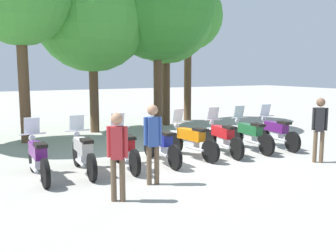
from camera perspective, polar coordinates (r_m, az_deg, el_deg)
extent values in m
plane|color=#9E9B93|center=(10.80, 1.26, -5.07)|extent=(80.00, 80.00, 0.00)
cylinder|color=black|center=(10.12, -19.34, -4.60)|extent=(0.10, 0.64, 0.64)
cylinder|color=black|center=(8.63, -17.65, -6.69)|extent=(0.10, 0.64, 0.64)
cube|color=silver|center=(10.05, -19.43, -2.70)|extent=(0.12, 0.36, 0.04)
cube|color=#59196B|center=(9.34, -18.72, -3.41)|extent=(0.27, 0.95, 0.30)
cube|color=silver|center=(9.35, -18.59, -5.09)|extent=(0.22, 0.40, 0.24)
cube|color=black|center=(8.92, -18.32, -2.68)|extent=(0.24, 0.44, 0.08)
cylinder|color=silver|center=(9.97, -19.34, -2.93)|extent=(0.05, 0.23, 0.64)
cylinder|color=silver|center=(9.82, -19.35, -1.11)|extent=(0.62, 0.04, 0.04)
sphere|color=silver|center=(9.97, -19.44, -1.68)|extent=(0.16, 0.16, 0.16)
cylinder|color=silver|center=(9.05, -19.23, -5.94)|extent=(0.08, 0.70, 0.07)
cube|color=silver|center=(9.85, -19.46, 0.09)|extent=(0.36, 0.14, 0.39)
cylinder|color=black|center=(10.36, -13.30, -4.05)|extent=(0.13, 0.64, 0.64)
cylinder|color=black|center=(8.88, -11.19, -6.03)|extent=(0.13, 0.64, 0.64)
cube|color=silver|center=(10.29, -13.37, -2.20)|extent=(0.14, 0.37, 0.04)
cube|color=silver|center=(9.59, -12.46, -2.87)|extent=(0.31, 0.96, 0.30)
cube|color=silver|center=(9.60, -12.34, -4.50)|extent=(0.24, 0.41, 0.24)
cube|color=black|center=(9.17, -11.93, -2.15)|extent=(0.26, 0.45, 0.08)
cylinder|color=silver|center=(10.21, -13.26, -2.43)|extent=(0.06, 0.23, 0.64)
cylinder|color=silver|center=(10.07, -13.21, -0.64)|extent=(0.62, 0.07, 0.04)
sphere|color=silver|center=(10.21, -13.34, -1.20)|extent=(0.17, 0.17, 0.16)
cylinder|color=silver|center=(9.29, -12.87, -5.32)|extent=(0.10, 0.70, 0.07)
cube|color=silver|center=(10.10, -13.32, 0.53)|extent=(0.37, 0.15, 0.39)
cylinder|color=black|center=(10.64, -7.57, -3.57)|extent=(0.15, 0.65, 0.64)
cylinder|color=black|center=(9.19, -4.92, -5.41)|extent=(0.15, 0.65, 0.64)
cube|color=silver|center=(10.58, -7.61, -1.77)|extent=(0.15, 0.37, 0.04)
cube|color=red|center=(9.89, -6.46, -2.39)|extent=(0.34, 0.97, 0.30)
cube|color=silver|center=(9.90, -6.35, -3.98)|extent=(0.25, 0.42, 0.24)
cube|color=black|center=(9.48, -5.77, -1.68)|extent=(0.28, 0.46, 0.08)
cylinder|color=silver|center=(10.50, -7.47, -1.99)|extent=(0.07, 0.23, 0.64)
cylinder|color=silver|center=(10.36, -7.37, -0.24)|extent=(0.62, 0.09, 0.04)
sphere|color=silver|center=(10.50, -7.55, -0.79)|extent=(0.17, 0.17, 0.16)
cylinder|color=silver|center=(9.58, -6.73, -4.75)|extent=(0.13, 0.70, 0.07)
cube|color=silver|center=(10.39, -7.48, 0.89)|extent=(0.37, 0.16, 0.39)
cylinder|color=black|center=(11.07, -2.73, -3.04)|extent=(0.12, 0.64, 0.64)
cylinder|color=black|center=(9.71, 1.00, -4.65)|extent=(0.12, 0.64, 0.64)
cube|color=silver|center=(11.01, -2.74, -1.31)|extent=(0.13, 0.36, 0.04)
cube|color=navy|center=(10.36, -1.11, -1.85)|extent=(0.28, 0.96, 0.30)
cube|color=silver|center=(10.37, -0.99, -3.36)|extent=(0.23, 0.41, 0.24)
cube|color=black|center=(9.98, -0.12, -1.14)|extent=(0.25, 0.45, 0.08)
cylinder|color=silver|center=(10.94, -2.55, -1.51)|extent=(0.06, 0.23, 0.64)
cylinder|color=silver|center=(10.80, -2.36, 0.17)|extent=(0.62, 0.05, 0.04)
sphere|color=silver|center=(10.94, -2.64, -0.37)|extent=(0.16, 0.16, 0.16)
cylinder|color=silver|center=(10.05, -1.07, -4.09)|extent=(0.09, 0.70, 0.07)
cylinder|color=black|center=(11.62, 1.08, -2.50)|extent=(0.19, 0.65, 0.64)
cylinder|color=black|center=(10.47, 6.30, -3.75)|extent=(0.19, 0.65, 0.64)
cube|color=silver|center=(11.57, 1.08, -0.84)|extent=(0.17, 0.37, 0.04)
cube|color=orange|center=(11.01, 3.40, -1.27)|extent=(0.40, 0.98, 0.30)
cube|color=silver|center=(11.02, 3.55, -2.69)|extent=(0.28, 0.43, 0.24)
cube|color=black|center=(10.68, 4.79, -0.54)|extent=(0.30, 0.47, 0.08)
cylinder|color=silver|center=(11.50, 1.36, -1.02)|extent=(0.08, 0.23, 0.64)
cylinder|color=silver|center=(11.38, 1.64, 0.58)|extent=(0.62, 0.13, 0.04)
sphere|color=silver|center=(11.50, 1.24, 0.06)|extent=(0.18, 0.18, 0.16)
cylinder|color=silver|center=(10.70, 3.94, -3.34)|extent=(0.17, 0.70, 0.07)
cube|color=silver|center=(11.40, 1.46, 1.61)|extent=(0.38, 0.18, 0.39)
cylinder|color=black|center=(12.25, 6.35, -1.99)|extent=(0.17, 0.65, 0.64)
cylinder|color=black|center=(10.93, 10.13, -3.31)|extent=(0.17, 0.65, 0.64)
cube|color=silver|center=(12.20, 6.38, -0.42)|extent=(0.16, 0.37, 0.04)
cube|color=red|center=(11.57, 8.05, -0.87)|extent=(0.37, 0.97, 0.30)
cube|color=silver|center=(11.57, 8.14, -2.23)|extent=(0.27, 0.42, 0.24)
cube|color=black|center=(11.20, 9.07, -0.21)|extent=(0.29, 0.47, 0.08)
cylinder|color=silver|center=(12.12, 6.57, -0.59)|extent=(0.08, 0.23, 0.64)
cylinder|color=silver|center=(12.00, 6.80, 0.93)|extent=(0.62, 0.11, 0.04)
sphere|color=silver|center=(12.13, 6.50, 0.44)|extent=(0.18, 0.18, 0.16)
cylinder|color=silver|center=(11.25, 8.18, -2.84)|extent=(0.15, 0.70, 0.07)
cube|color=silver|center=(12.03, 6.68, 1.91)|extent=(0.37, 0.17, 0.39)
cylinder|color=black|center=(12.87, 10.03, -1.57)|extent=(0.14, 0.64, 0.64)
cylinder|color=black|center=(11.65, 14.36, -2.73)|extent=(0.14, 0.64, 0.64)
cube|color=silver|center=(12.82, 10.06, -0.07)|extent=(0.14, 0.37, 0.04)
cube|color=#1E6033|center=(12.23, 11.99, -0.47)|extent=(0.32, 0.96, 0.30)
cube|color=silver|center=(12.24, 12.10, -1.76)|extent=(0.24, 0.41, 0.24)
cube|color=black|center=(11.89, 13.17, 0.17)|extent=(0.27, 0.45, 0.08)
cylinder|color=silver|center=(12.75, 10.29, -0.24)|extent=(0.06, 0.23, 0.64)
cylinder|color=silver|center=(12.63, 10.56, 1.21)|extent=(0.62, 0.07, 0.04)
sphere|color=silver|center=(12.75, 10.21, 0.74)|extent=(0.17, 0.17, 0.16)
cylinder|color=silver|center=(11.92, 12.33, -2.32)|extent=(0.11, 0.70, 0.07)
cube|color=silver|center=(12.66, 10.43, 2.14)|extent=(0.37, 0.15, 0.39)
cylinder|color=black|center=(13.55, 13.75, -1.19)|extent=(0.17, 0.65, 0.64)
cylinder|color=black|center=(12.35, 17.93, -2.26)|extent=(0.17, 0.65, 0.64)
cube|color=silver|center=(13.50, 13.80, 0.23)|extent=(0.16, 0.37, 0.04)
cube|color=#59196B|center=(12.93, 15.67, -0.14)|extent=(0.36, 0.97, 0.30)
cube|color=silver|center=(12.93, 15.75, -1.35)|extent=(0.26, 0.42, 0.24)
cube|color=black|center=(12.59, 16.80, 0.47)|extent=(0.29, 0.46, 0.08)
cylinder|color=silver|center=(13.43, 14.02, 0.08)|extent=(0.07, 0.23, 0.64)
cylinder|color=silver|center=(13.32, 14.29, 1.45)|extent=(0.62, 0.10, 0.04)
sphere|color=silver|center=(13.44, 13.95, 1.01)|extent=(0.18, 0.18, 0.16)
cylinder|color=silver|center=(12.61, 16.00, -1.88)|extent=(0.15, 0.70, 0.07)
cube|color=silver|center=(13.35, 14.17, 2.33)|extent=(0.37, 0.17, 0.39)
cylinder|color=brown|center=(8.45, -2.80, -5.87)|extent=(0.13, 0.13, 0.85)
cylinder|color=brown|center=(8.49, -1.67, -5.81)|extent=(0.13, 0.13, 0.85)
cube|color=#33519E|center=(8.32, -2.27, -0.84)|extent=(0.26, 0.25, 0.64)
cylinder|color=#33519E|center=(8.29, -3.35, -0.78)|extent=(0.10, 0.10, 0.61)
cylinder|color=#33519E|center=(8.35, -1.19, -0.69)|extent=(0.10, 0.10, 0.61)
sphere|color=#A87A5B|center=(8.26, -2.28, 2.35)|extent=(0.28, 0.28, 0.23)
cylinder|color=brown|center=(7.49, -8.04, -7.91)|extent=(0.15, 0.15, 0.83)
cylinder|color=brown|center=(7.45, -6.74, -7.95)|extent=(0.15, 0.15, 0.83)
cube|color=#B22D33|center=(7.30, -7.50, -2.46)|extent=(0.29, 0.29, 0.62)
cylinder|color=#B22D33|center=(7.33, -8.73, -2.32)|extent=(0.11, 0.11, 0.59)
cylinder|color=#B22D33|center=(7.27, -6.26, -2.36)|extent=(0.11, 0.11, 0.59)
sphere|color=#A87A5B|center=(7.23, -7.56, 1.07)|extent=(0.31, 0.31, 0.22)
cylinder|color=brown|center=(11.21, 20.88, -2.89)|extent=(0.16, 0.16, 0.85)
cylinder|color=brown|center=(11.23, 21.75, -2.92)|extent=(0.16, 0.16, 0.85)
cube|color=#262628|center=(11.11, 21.52, 0.88)|extent=(0.30, 0.30, 0.64)
cylinder|color=#262628|center=(11.09, 20.70, 0.99)|extent=(0.11, 0.11, 0.61)
cylinder|color=#262628|center=(11.12, 22.34, 0.93)|extent=(0.11, 0.11, 0.61)
sphere|color=brown|center=(11.06, 21.64, 3.27)|extent=(0.33, 0.33, 0.23)
cylinder|color=brown|center=(14.10, -20.49, 5.37)|extent=(0.36, 0.36, 3.81)
cylinder|color=brown|center=(15.79, -10.87, 4.68)|extent=(0.36, 0.36, 3.09)
sphere|color=#3D8E33|center=(15.91, -11.19, 16.01)|extent=(4.54, 4.54, 4.54)
cylinder|color=brown|center=(16.38, -1.52, 5.82)|extent=(0.36, 0.36, 3.59)
sphere|color=#2D7A28|center=(16.59, -1.56, 17.83)|extent=(4.75, 4.75, 4.75)
cylinder|color=brown|center=(17.57, -0.29, 5.66)|extent=(0.36, 0.36, 3.39)
sphere|color=#3D8E33|center=(17.70, -0.30, 15.86)|extent=(4.12, 4.12, 4.12)
cylinder|color=brown|center=(19.19, 2.92, 6.66)|extent=(0.36, 0.36, 3.92)
sphere|color=#3D8E33|center=(19.36, 3.00, 15.98)|extent=(3.36, 3.36, 3.36)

